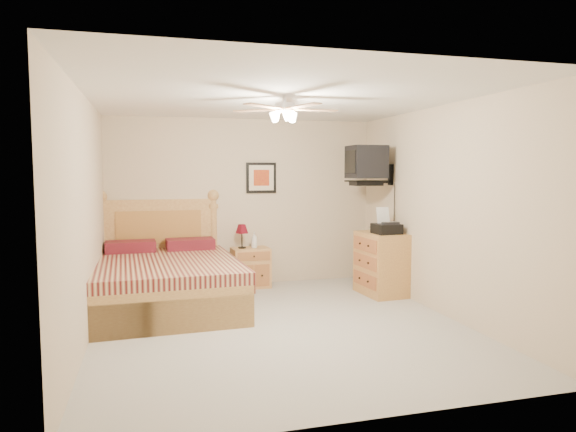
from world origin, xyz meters
name	(u,v)px	position (x,y,z in m)	size (l,w,h in m)	color
floor	(280,326)	(0.00, 0.00, 0.00)	(4.50, 4.50, 0.00)	#A5A095
ceiling	(280,98)	(0.00, 0.00, 2.50)	(4.00, 4.50, 0.04)	white
wall_back	(244,202)	(0.00, 2.25, 1.25)	(4.00, 0.04, 2.50)	#C6B192
wall_front	(363,242)	(0.00, -2.25, 1.25)	(4.00, 0.04, 2.50)	#C6B192
wall_left	(85,219)	(-2.00, 0.00, 1.25)	(0.04, 4.50, 2.50)	#C6B192
wall_right	(443,211)	(2.00, 0.00, 1.25)	(0.04, 4.50, 2.50)	#C6B192
bed	(166,251)	(-1.20, 1.12, 0.73)	(1.71, 2.25, 1.46)	#AA7240
nightstand	(251,268)	(0.06, 2.00, 0.29)	(0.54, 0.40, 0.58)	#C68348
table_lamp	(242,236)	(-0.07, 2.04, 0.76)	(0.19, 0.19, 0.35)	#620917
lotion_bottle	(254,240)	(0.11, 2.01, 0.70)	(0.09, 0.09, 0.24)	white
framed_picture	(261,178)	(0.27, 2.23, 1.62)	(0.46, 0.04, 0.46)	black
dresser	(381,264)	(1.73, 1.07, 0.43)	(0.51, 0.74, 0.87)	#A2663E
fax_machine	(387,221)	(1.74, 0.96, 1.05)	(0.34, 0.36, 0.36)	black
magazine_lower	(374,230)	(1.72, 1.31, 0.88)	(0.20, 0.26, 0.02)	#B4AB93
magazine_upper	(372,228)	(1.71, 1.34, 0.90)	(0.21, 0.28, 0.02)	gray
wall_tv	(376,165)	(1.75, 1.34, 1.81)	(0.56, 0.46, 0.58)	black
ceiling_fan	(285,109)	(0.00, -0.20, 2.36)	(1.14, 1.14, 0.28)	white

